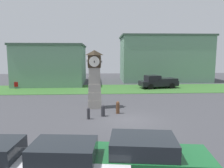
{
  "coord_description": "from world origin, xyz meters",
  "views": [
    {
      "loc": [
        -2.1,
        -15.33,
        4.74
      ],
      "look_at": [
        -1.02,
        3.57,
        2.17
      ],
      "focal_mm": 35.0,
      "sensor_mm": 36.0,
      "label": 1
    }
  ],
  "objects_px": {
    "clock_tower": "(95,79)",
    "pickup_truck": "(158,82)",
    "bollard_far_row": "(88,113)",
    "bollard_mid_row": "(103,110)",
    "car_far_lot": "(20,81)",
    "bollard_near_tower": "(118,107)",
    "car_by_building": "(149,157)",
    "car_near_tower": "(70,163)"
  },
  "relations": [
    {
      "from": "clock_tower",
      "to": "pickup_truck",
      "type": "relative_size",
      "value": 0.92
    },
    {
      "from": "bollard_near_tower",
      "to": "car_near_tower",
      "type": "distance_m",
      "value": 9.9
    },
    {
      "from": "car_by_building",
      "to": "pickup_truck",
      "type": "relative_size",
      "value": 0.85
    },
    {
      "from": "bollard_mid_row",
      "to": "pickup_truck",
      "type": "relative_size",
      "value": 0.16
    },
    {
      "from": "bollard_far_row",
      "to": "car_by_building",
      "type": "bearing_deg",
      "value": -70.9
    },
    {
      "from": "bollard_far_row",
      "to": "bollard_mid_row",
      "type": "bearing_deg",
      "value": 32.59
    },
    {
      "from": "bollard_far_row",
      "to": "car_by_building",
      "type": "xyz_separation_m",
      "value": [
        2.72,
        -7.85,
        0.37
      ]
    },
    {
      "from": "bollard_mid_row",
      "to": "car_near_tower",
      "type": "bearing_deg",
      "value": -98.58
    },
    {
      "from": "bollard_near_tower",
      "to": "car_near_tower",
      "type": "relative_size",
      "value": 0.23
    },
    {
      "from": "bollard_near_tower",
      "to": "car_near_tower",
      "type": "xyz_separation_m",
      "value": [
        -2.54,
        -9.56,
        0.29
      ]
    },
    {
      "from": "bollard_far_row",
      "to": "car_near_tower",
      "type": "height_order",
      "value": "car_near_tower"
    },
    {
      "from": "clock_tower",
      "to": "bollard_far_row",
      "type": "relative_size",
      "value": 5.92
    },
    {
      "from": "clock_tower",
      "to": "bollard_mid_row",
      "type": "xyz_separation_m",
      "value": [
        0.68,
        -2.85,
        -2.09
      ]
    },
    {
      "from": "bollard_far_row",
      "to": "clock_tower",
      "type": "bearing_deg",
      "value": 83.51
    },
    {
      "from": "car_by_building",
      "to": "pickup_truck",
      "type": "height_order",
      "value": "pickup_truck"
    },
    {
      "from": "bollard_mid_row",
      "to": "pickup_truck",
      "type": "xyz_separation_m",
      "value": [
        8.03,
        13.67,
        0.47
      ]
    },
    {
      "from": "bollard_near_tower",
      "to": "bollard_mid_row",
      "type": "xyz_separation_m",
      "value": [
        -1.21,
        -0.72,
        -0.05
      ]
    },
    {
      "from": "bollard_mid_row",
      "to": "car_far_lot",
      "type": "distance_m",
      "value": 20.46
    },
    {
      "from": "bollard_far_row",
      "to": "car_far_lot",
      "type": "height_order",
      "value": "car_far_lot"
    },
    {
      "from": "bollard_near_tower",
      "to": "pickup_truck",
      "type": "xyz_separation_m",
      "value": [
        6.82,
        12.95,
        0.42
      ]
    },
    {
      "from": "car_near_tower",
      "to": "clock_tower",
      "type": "bearing_deg",
      "value": 86.8
    },
    {
      "from": "bollard_mid_row",
      "to": "bollard_far_row",
      "type": "distance_m",
      "value": 1.29
    },
    {
      "from": "car_near_tower",
      "to": "car_far_lot",
      "type": "bearing_deg",
      "value": 113.04
    },
    {
      "from": "bollard_near_tower",
      "to": "bollard_far_row",
      "type": "bearing_deg",
      "value": -148.4
    },
    {
      "from": "bollard_near_tower",
      "to": "car_near_tower",
      "type": "bearing_deg",
      "value": -104.89
    },
    {
      "from": "car_near_tower",
      "to": "bollard_near_tower",
      "type": "bearing_deg",
      "value": 75.11
    },
    {
      "from": "car_far_lot",
      "to": "bollard_mid_row",
      "type": "bearing_deg",
      "value": -53.72
    },
    {
      "from": "bollard_near_tower",
      "to": "bollard_far_row",
      "type": "distance_m",
      "value": 2.69
    },
    {
      "from": "bollard_near_tower",
      "to": "bollard_mid_row",
      "type": "relative_size",
      "value": 1.11
    },
    {
      "from": "bollard_far_row",
      "to": "car_far_lot",
      "type": "bearing_deg",
      "value": 122.68
    },
    {
      "from": "bollard_near_tower",
      "to": "car_far_lot",
      "type": "relative_size",
      "value": 0.21
    },
    {
      "from": "bollard_mid_row",
      "to": "pickup_truck",
      "type": "distance_m",
      "value": 15.86
    },
    {
      "from": "car_near_tower",
      "to": "bollard_mid_row",
      "type": "bearing_deg",
      "value": 81.42
    },
    {
      "from": "car_near_tower",
      "to": "pickup_truck",
      "type": "height_order",
      "value": "pickup_truck"
    },
    {
      "from": "bollard_near_tower",
      "to": "car_far_lot",
      "type": "distance_m",
      "value": 20.65
    },
    {
      "from": "bollard_near_tower",
      "to": "bollard_mid_row",
      "type": "height_order",
      "value": "bollard_near_tower"
    },
    {
      "from": "pickup_truck",
      "to": "bollard_near_tower",
      "type": "bearing_deg",
      "value": -117.76
    },
    {
      "from": "clock_tower",
      "to": "car_far_lot",
      "type": "height_order",
      "value": "clock_tower"
    },
    {
      "from": "pickup_truck",
      "to": "bollard_mid_row",
      "type": "bearing_deg",
      "value": -120.42
    },
    {
      "from": "car_by_building",
      "to": "bollard_mid_row",
      "type": "bearing_deg",
      "value": 100.83
    },
    {
      "from": "clock_tower",
      "to": "car_far_lot",
      "type": "relative_size",
      "value": 1.07
    },
    {
      "from": "clock_tower",
      "to": "pickup_truck",
      "type": "xyz_separation_m",
      "value": [
        8.71,
        10.82,
        -1.62
      ]
    }
  ]
}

